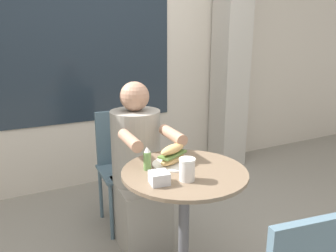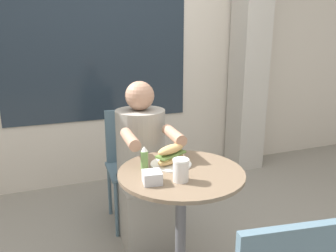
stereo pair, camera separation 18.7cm
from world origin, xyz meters
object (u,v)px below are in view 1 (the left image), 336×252
object	(u,v)px
seated_diner	(138,176)
cafe_table	(184,203)
condiment_bottle	(147,159)
sandwich_on_plate	(173,156)
diner_chair	(122,157)
drink_cup	(187,169)

from	to	relation	value
seated_diner	cafe_table	bearing A→B (deg)	99.59
seated_diner	condiment_bottle	world-z (taller)	seated_diner
cafe_table	sandwich_on_plate	distance (m)	0.27
diner_chair	seated_diner	size ratio (longest dim) A/B	0.76
cafe_table	condiment_bottle	xyz separation A→B (m)	(-0.17, 0.10, 0.26)
drink_cup	condiment_bottle	size ratio (longest dim) A/B	0.89
cafe_table	sandwich_on_plate	bearing A→B (deg)	99.96
diner_chair	drink_cup	world-z (taller)	diner_chair
seated_diner	sandwich_on_plate	distance (m)	0.50
diner_chair	condiment_bottle	xyz separation A→B (m)	(-0.12, -0.77, 0.26)
sandwich_on_plate	condiment_bottle	world-z (taller)	condiment_bottle
diner_chair	sandwich_on_plate	size ratio (longest dim) A/B	3.77
sandwich_on_plate	condiment_bottle	bearing A→B (deg)	-179.45
cafe_table	diner_chair	xyz separation A→B (m)	(-0.05, 0.87, -0.00)
cafe_table	drink_cup	bearing A→B (deg)	-114.83
seated_diner	sandwich_on_plate	world-z (taller)	seated_diner
seated_diner	drink_cup	xyz separation A→B (m)	(0.01, -0.63, 0.28)
diner_chair	seated_diner	world-z (taller)	seated_diner
cafe_table	diner_chair	world-z (taller)	diner_chair
seated_diner	drink_cup	size ratio (longest dim) A/B	9.92
sandwich_on_plate	seated_diner	bearing A→B (deg)	95.77
cafe_table	drink_cup	distance (m)	0.28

